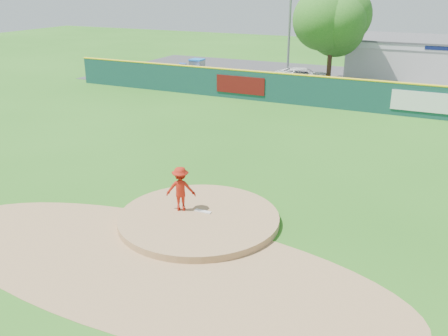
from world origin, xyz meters
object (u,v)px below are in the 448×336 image
at_px(playground_slide, 197,69).
at_px(pool_building_grp, 446,60).
at_px(pitcher, 181,189).
at_px(light_pole_left, 291,3).
at_px(deciduous_tree, 332,26).
at_px(van, 304,77).

bearing_deg(playground_slide, pool_building_grp, 24.53).
height_order(pitcher, light_pole_left, light_pole_left).
relative_size(pitcher, playground_slide, 0.53).
relative_size(pitcher, pool_building_grp, 0.10).
xyz_separation_m(deciduous_tree, light_pole_left, (-4.00, 2.00, 1.50)).
bearing_deg(pool_building_grp, light_pole_left, -157.40).
relative_size(pool_building_grp, deciduous_tree, 2.07).
bearing_deg(pool_building_grp, van, -143.06).
bearing_deg(playground_slide, deciduous_tree, 8.33).
xyz_separation_m(pitcher, deciduous_tree, (-1.23, 24.85, 3.51)).
xyz_separation_m(playground_slide, deciduous_tree, (10.79, 1.58, 3.72)).
xyz_separation_m(van, pool_building_grp, (9.84, 7.40, 0.97)).
bearing_deg(pitcher, deciduous_tree, -110.03).
height_order(pitcher, pool_building_grp, pool_building_grp).
height_order(deciduous_tree, light_pole_left, light_pole_left).
height_order(pitcher, playground_slide, pitcher).
bearing_deg(pool_building_grp, pitcher, -102.00).
bearing_deg(deciduous_tree, pitcher, -87.17).
xyz_separation_m(pool_building_grp, deciduous_tree, (-8.00, -6.99, 2.89)).
xyz_separation_m(pitcher, playground_slide, (-12.02, 23.27, -0.21)).
bearing_deg(pitcher, pool_building_grp, -124.87).
relative_size(van, pool_building_grp, 0.32).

